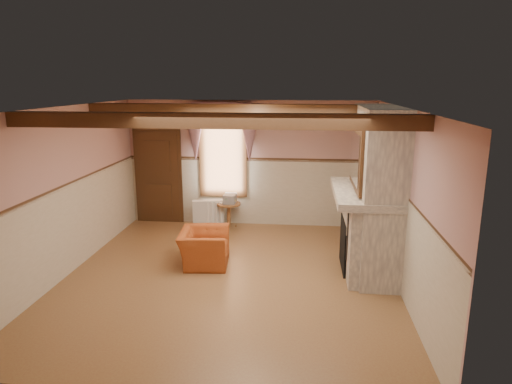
# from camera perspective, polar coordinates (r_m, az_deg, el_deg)

# --- Properties ---
(floor) EXTENTS (5.50, 6.00, 0.01)m
(floor) POSITION_cam_1_polar(r_m,az_deg,el_deg) (7.79, -3.37, -10.55)
(floor) COLOR brown
(floor) RESTS_ON ground
(ceiling) EXTENTS (5.50, 6.00, 0.01)m
(ceiling) POSITION_cam_1_polar(r_m,az_deg,el_deg) (7.12, -3.69, 10.48)
(ceiling) COLOR silver
(ceiling) RESTS_ON wall_back
(wall_back) EXTENTS (5.50, 0.02, 2.80)m
(wall_back) POSITION_cam_1_polar(r_m,az_deg,el_deg) (10.24, -0.79, 3.57)
(wall_back) COLOR tan
(wall_back) RESTS_ON floor
(wall_front) EXTENTS (5.50, 0.02, 2.80)m
(wall_front) POSITION_cam_1_polar(r_m,az_deg,el_deg) (4.55, -9.78, -9.75)
(wall_front) COLOR tan
(wall_front) RESTS_ON floor
(wall_left) EXTENTS (0.02, 6.00, 2.80)m
(wall_left) POSITION_cam_1_polar(r_m,az_deg,el_deg) (8.23, -22.77, 0.01)
(wall_left) COLOR tan
(wall_left) RESTS_ON floor
(wall_right) EXTENTS (0.02, 6.00, 2.80)m
(wall_right) POSITION_cam_1_polar(r_m,az_deg,el_deg) (7.40, 17.98, -1.03)
(wall_right) COLOR tan
(wall_right) RESTS_ON floor
(wainscot) EXTENTS (5.50, 6.00, 1.50)m
(wainscot) POSITION_cam_1_polar(r_m,az_deg,el_deg) (7.51, -3.45, -5.33)
(wainscot) COLOR beige
(wainscot) RESTS_ON floor
(chair_rail) EXTENTS (5.50, 6.00, 0.08)m
(chair_rail) POSITION_cam_1_polar(r_m,az_deg,el_deg) (7.31, -3.54, 0.24)
(chair_rail) COLOR black
(chair_rail) RESTS_ON wainscot
(firebox) EXTENTS (0.20, 0.95, 0.90)m
(firebox) POSITION_cam_1_polar(r_m,az_deg,el_deg) (8.13, 11.43, -6.34)
(firebox) COLOR black
(firebox) RESTS_ON floor
(armchair) EXTENTS (0.92, 1.03, 0.62)m
(armchair) POSITION_cam_1_polar(r_m,az_deg,el_deg) (8.24, -6.52, -6.88)
(armchair) COLOR #994219
(armchair) RESTS_ON floor
(side_table) EXTENTS (0.55, 0.55, 0.55)m
(side_table) POSITION_cam_1_polar(r_m,az_deg,el_deg) (10.27, -3.42, -2.87)
(side_table) COLOR brown
(side_table) RESTS_ON floor
(book_stack) EXTENTS (0.28, 0.33, 0.20)m
(book_stack) POSITION_cam_1_polar(r_m,az_deg,el_deg) (10.17, -3.27, -0.83)
(book_stack) COLOR #B7AD8C
(book_stack) RESTS_ON side_table
(radiator) EXTENTS (0.72, 0.32, 0.60)m
(radiator) POSITION_cam_1_polar(r_m,az_deg,el_deg) (10.34, -5.97, -2.66)
(radiator) COLOR silver
(radiator) RESTS_ON floor
(bowl) EXTENTS (0.32, 0.32, 0.08)m
(bowl) POSITION_cam_1_polar(r_m,az_deg,el_deg) (7.78, 13.64, 0.40)
(bowl) COLOR brown
(bowl) RESTS_ON mantel
(mantel_clock) EXTENTS (0.14, 0.24, 0.20)m
(mantel_clock) POSITION_cam_1_polar(r_m,az_deg,el_deg) (8.64, 12.90, 2.16)
(mantel_clock) COLOR black
(mantel_clock) RESTS_ON mantel
(oil_lamp) EXTENTS (0.11, 0.11, 0.28)m
(oil_lamp) POSITION_cam_1_polar(r_m,az_deg,el_deg) (8.52, 13.00, 2.26)
(oil_lamp) COLOR gold
(oil_lamp) RESTS_ON mantel
(candle_red) EXTENTS (0.06, 0.06, 0.16)m
(candle_red) POSITION_cam_1_polar(r_m,az_deg,el_deg) (7.09, 14.38, -0.57)
(candle_red) COLOR #A01B13
(candle_red) RESTS_ON mantel
(jar_yellow) EXTENTS (0.06, 0.06, 0.12)m
(jar_yellow) POSITION_cam_1_polar(r_m,az_deg,el_deg) (7.60, 13.82, 0.24)
(jar_yellow) COLOR gold
(jar_yellow) RESTS_ON mantel
(fireplace) EXTENTS (0.85, 2.00, 2.80)m
(fireplace) POSITION_cam_1_polar(r_m,az_deg,el_deg) (7.91, 14.81, 0.11)
(fireplace) COLOR gray
(fireplace) RESTS_ON floor
(mantel) EXTENTS (1.05, 2.05, 0.12)m
(mantel) POSITION_cam_1_polar(r_m,az_deg,el_deg) (7.90, 13.51, -0.14)
(mantel) COLOR gray
(mantel) RESTS_ON fireplace
(overmantel_mirror) EXTENTS (0.06, 1.44, 1.04)m
(overmantel_mirror) POSITION_cam_1_polar(r_m,az_deg,el_deg) (7.75, 12.40, 4.28)
(overmantel_mirror) COLOR silver
(overmantel_mirror) RESTS_ON fireplace
(door) EXTENTS (1.10, 0.10, 2.10)m
(door) POSITION_cam_1_polar(r_m,az_deg,el_deg) (10.69, -12.07, 1.80)
(door) COLOR black
(door) RESTS_ON floor
(window) EXTENTS (1.06, 0.08, 2.02)m
(window) POSITION_cam_1_polar(r_m,az_deg,el_deg) (10.25, -4.16, 4.97)
(window) COLOR white
(window) RESTS_ON wall_back
(window_drapes) EXTENTS (1.30, 0.14, 1.40)m
(window_drapes) POSITION_cam_1_polar(r_m,az_deg,el_deg) (10.09, -4.31, 8.26)
(window_drapes) COLOR gray
(window_drapes) RESTS_ON wall_back
(ceiling_beam_front) EXTENTS (5.50, 0.18, 0.20)m
(ceiling_beam_front) POSITION_cam_1_polar(r_m,az_deg,el_deg) (5.95, -5.61, 8.86)
(ceiling_beam_front) COLOR black
(ceiling_beam_front) RESTS_ON ceiling
(ceiling_beam_back) EXTENTS (5.50, 0.18, 0.20)m
(ceiling_beam_back) POSITION_cam_1_polar(r_m,az_deg,el_deg) (8.31, -2.29, 10.26)
(ceiling_beam_back) COLOR black
(ceiling_beam_back) RESTS_ON ceiling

